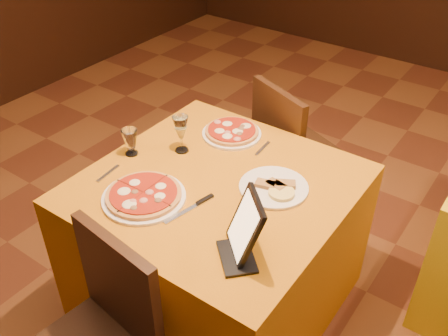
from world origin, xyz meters
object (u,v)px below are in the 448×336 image
Objects in this scene: pizza_near at (144,196)px; pizza_far at (232,132)px; chair_main_far at (301,153)px; main_table at (218,245)px; tablet at (245,226)px; wine_glass at (181,134)px; water_glass at (130,142)px.

pizza_near is 0.63m from pizza_far.
pizza_near is at bearing 103.32° from chair_main_far.
main_table is 3.13× the size of pizza_near.
main_table is 0.65m from tablet.
water_glass is at bearing -138.05° from wine_glass.
pizza_far reaches higher than main_table.
chair_main_far is 3.07× the size of pizza_far.
tablet is at bearing -0.58° from pizza_near.
main_table is 8.46× the size of water_glass.
pizza_near is at bearing -37.73° from water_glass.
chair_main_far is at bearing 69.41° from pizza_far.
wine_glass is (-0.10, 0.37, 0.08)m from pizza_near.
tablet is (0.79, -0.22, 0.06)m from water_glass.
chair_main_far is 0.58m from pizza_far.
main_table is at bearing -64.27° from pizza_far.
water_glass reaches higher than main_table.
chair_main_far reaches higher than water_glass.
chair_main_far is at bearing 80.48° from pizza_near.
pizza_near is at bearing -137.40° from tablet.
pizza_far is 0.29m from wine_glass.
pizza_far is at bearing 89.13° from pizza_near.
pizza_near is 1.85× the size of wine_glass.
pizza_far is at bearing 92.25° from chair_main_far.
chair_main_far reaches higher than pizza_far.
main_table is 0.82m from chair_main_far.
water_glass is (-0.29, -0.41, 0.05)m from pizza_far.
chair_main_far is 1.21m from tablet.
water_glass is 0.53× the size of tablet.
main_table is at bearing -177.03° from tablet.
pizza_far is 2.28× the size of water_glass.
main_table is at bearing 6.64° from water_glass.
pizza_far is at bearing 66.29° from wine_glass.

